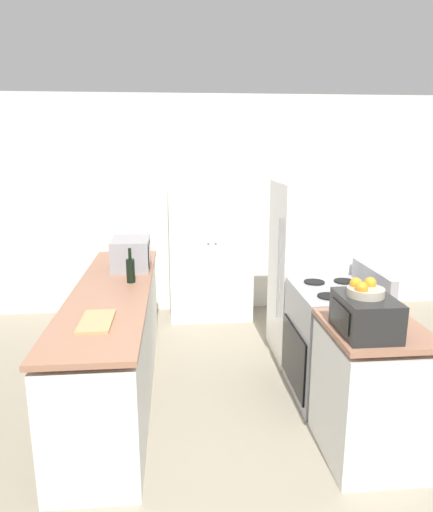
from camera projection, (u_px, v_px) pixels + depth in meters
wall_back at (205, 206)px, 5.54m from camera, size 7.00×0.06×2.60m
counter_left at (115, 343)px, 3.74m from camera, size 0.60×2.61×0.91m
counter_right at (369, 394)px, 2.98m from camera, size 0.60×0.71×0.91m
pantry_cabinet at (210, 238)px, 5.33m from camera, size 0.96×0.53×1.93m
stove at (334, 342)px, 3.71m from camera, size 0.66×0.76×1.07m
refrigerator at (310, 271)px, 4.37m from camera, size 0.70×0.71×1.69m
microwave at (131, 254)px, 4.18m from camera, size 0.34×0.46×0.28m
wine_bottle at (131, 270)px, 3.75m from camera, size 0.07×0.07×0.29m
toaster_oven at (365, 315)px, 2.73m from camera, size 0.32×0.41×0.23m
fruit_bowl at (365, 290)px, 2.71m from camera, size 0.22×0.22×0.10m
cutting_board at (97, 321)px, 2.91m from camera, size 0.20×0.39×0.02m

